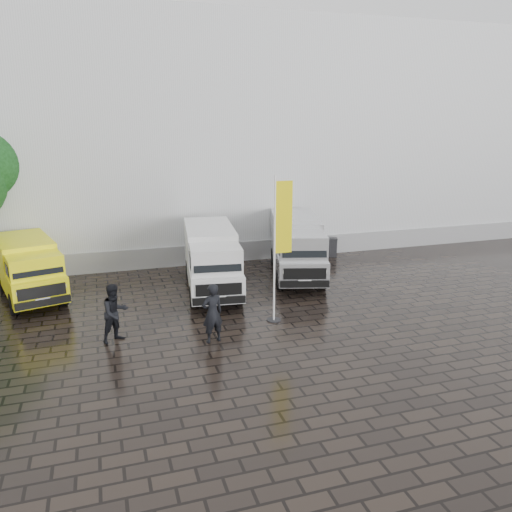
% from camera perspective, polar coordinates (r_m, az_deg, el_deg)
% --- Properties ---
extents(ground, '(120.00, 120.00, 0.00)m').
position_cam_1_polar(ground, '(18.16, 2.06, -7.26)').
color(ground, black).
rests_on(ground, ground).
extents(exhibition_hall, '(44.00, 16.00, 12.00)m').
position_cam_1_polar(exhibition_hall, '(32.73, -4.06, 13.49)').
color(exhibition_hall, silver).
rests_on(exhibition_hall, ground).
extents(hall_plinth, '(44.00, 0.15, 1.00)m').
position_cam_1_polar(hall_plinth, '(25.78, 0.37, 0.72)').
color(hall_plinth, gray).
rests_on(hall_plinth, ground).
extents(van_yellow, '(3.22, 5.39, 2.33)m').
position_cam_1_polar(van_yellow, '(21.92, -24.51, -1.47)').
color(van_yellow, '#FFF70D').
rests_on(van_yellow, ground).
extents(van_white, '(2.75, 6.17, 2.58)m').
position_cam_1_polar(van_white, '(20.96, -5.11, -0.49)').
color(van_white, white).
rests_on(van_white, ground).
extents(van_silver, '(3.61, 6.41, 2.64)m').
position_cam_1_polar(van_silver, '(22.87, 4.67, 0.91)').
color(van_silver, silver).
rests_on(van_silver, ground).
extents(flagpole, '(0.88, 0.50, 5.20)m').
position_cam_1_polar(flagpole, '(17.23, 2.71, 1.70)').
color(flagpole, black).
rests_on(flagpole, ground).
extents(wheelie_bin, '(0.75, 0.75, 0.98)m').
position_cam_1_polar(wheelie_bin, '(26.68, 8.58, 1.03)').
color(wheelie_bin, black).
rests_on(wheelie_bin, ground).
extents(person_front, '(0.82, 0.64, 1.97)m').
position_cam_1_polar(person_front, '(16.10, -5.00, -6.53)').
color(person_front, black).
rests_on(person_front, ground).
extents(person_tent, '(1.18, 1.11, 1.93)m').
position_cam_1_polar(person_tent, '(16.74, -15.79, -6.29)').
color(person_tent, black).
rests_on(person_tent, ground).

